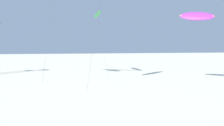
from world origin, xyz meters
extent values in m
ellipsoid|color=green|center=(3.71, 44.08, 11.16)|extent=(1.22, 7.56, 1.09)
ellipsoid|color=blue|center=(3.71, 44.08, 11.20)|extent=(0.56, 7.71, 0.75)
cylinder|color=#4C4C51|center=(4.07, 40.27, 5.53)|extent=(0.73, 7.63, 11.07)
cylinder|color=#4C4C51|center=(1.41, 30.99, 6.52)|extent=(2.79, 6.69, 13.04)
ellipsoid|color=purple|center=(16.70, 31.61, 9.75)|extent=(4.81, 4.07, 1.94)
ellipsoid|color=orange|center=(16.70, 31.61, 9.79)|extent=(4.36, 3.56, 0.98)
cylinder|color=#4C4C51|center=(18.11, 27.47, 4.82)|extent=(2.84, 8.30, 9.66)
cylinder|color=#4C4C51|center=(-4.77, 37.76, 7.40)|extent=(1.91, 5.72, 14.80)
camera|label=1|loc=(-2.80, -1.45, 5.56)|focal=39.08mm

